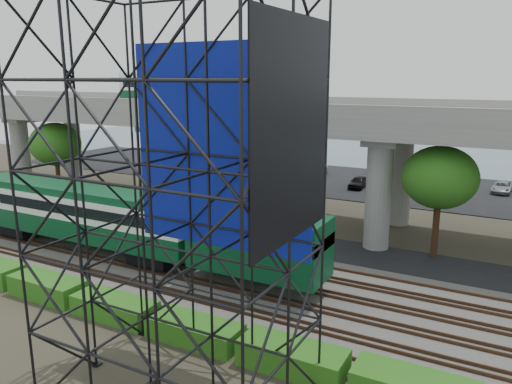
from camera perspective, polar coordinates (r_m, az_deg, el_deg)
The scene contains 13 objects.
ground at distance 30.99m, azimuth -11.56°, elevation -10.17°, with size 140.00×140.00×0.00m, color #474233.
ballast_bed at distance 32.38m, azimuth -9.28°, elevation -8.84°, with size 90.00×12.00×0.20m, color slate.
service_road at distance 39.04m, azimuth -1.66°, elevation -4.91°, with size 90.00×5.00×0.08m, color black.
parking_lot at distance 59.89m, azimuth 9.64°, elevation 1.30°, with size 90.00×18.00×0.08m, color black.
harbor_water at distance 80.74m, azimuth 14.72°, elevation 4.07°, with size 140.00×40.00×0.03m, color #3F5767.
rail_tracks at distance 32.32m, azimuth -9.29°, elevation -8.55°, with size 90.00×9.52×0.16m.
commuter_train at distance 35.26m, azimuth -17.08°, elevation -2.66°, with size 29.30×3.06×4.30m.
overpass at distance 42.48m, azimuth 1.16°, elevation 7.84°, with size 80.00×12.00×12.40m.
scaffold_tower at distance 17.91m, azimuth -9.27°, elevation -2.07°, with size 9.36×6.36×15.00m.
hedge_strip at distance 27.27m, azimuth -15.84°, elevation -12.49°, with size 34.60×1.80×1.20m.
trees at distance 44.86m, azimuth -3.27°, elevation 4.71°, with size 40.94×16.94×7.69m.
suv at distance 42.29m, azimuth -8.15°, elevation -2.69°, with size 2.04×4.43×1.23m, color black.
parked_cars at distance 59.35m, azimuth 10.01°, elevation 1.81°, with size 38.32×9.46×1.31m.
Camera 1 is at (18.60, -21.63, 12.11)m, focal length 35.00 mm.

